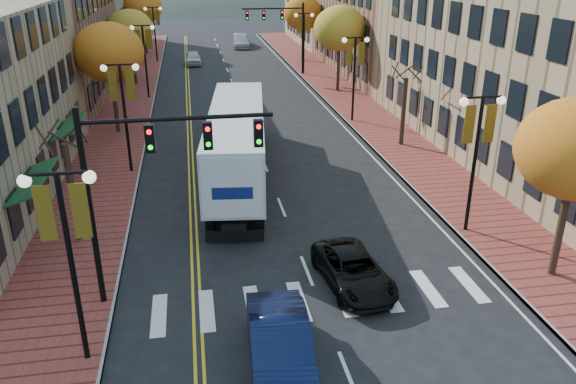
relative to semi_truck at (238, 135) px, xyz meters
name	(u,v)px	position (x,y,z in m)	size (l,w,h in m)	color
ground	(332,334)	(1.64, -14.29, -2.39)	(200.00, 200.00, 0.00)	black
sidewalk_left	(129,103)	(-7.36, 18.21, -2.32)	(4.00, 85.00, 0.15)	brown
sidewalk_right	(342,94)	(10.64, 18.21, -2.32)	(4.00, 85.00, 0.15)	brown
building_left_mid	(25,31)	(-15.36, 21.71, 3.11)	(12.00, 24.00, 11.00)	brown
building_left_far	(78,13)	(-15.36, 46.71, 2.36)	(12.00, 26.00, 9.50)	#9E8966
building_right_mid	(410,22)	(20.14, 27.71, 2.61)	(15.00, 24.00, 10.00)	brown
building_right_far	(351,1)	(20.14, 49.71, 3.11)	(15.00, 20.00, 11.00)	#9E8966
tree_left_a	(72,193)	(-7.36, -6.29, -0.14)	(0.28, 0.28, 4.20)	#382619
tree_left_b	(109,52)	(-7.36, 9.71, 3.05)	(4.48, 4.48, 7.21)	#382619
tree_left_c	(130,29)	(-7.36, 25.71, 2.66)	(4.16, 4.16, 6.69)	#382619
tree_left_d	(142,7)	(-7.36, 43.71, 3.21)	(4.61, 4.61, 7.42)	#382619
tree_right_b	(403,112)	(10.64, 3.71, -0.14)	(0.28, 0.28, 4.20)	#382619
tree_right_c	(340,29)	(10.64, 19.71, 3.05)	(4.48, 4.48, 7.21)	#382619
tree_right_d	(303,13)	(10.64, 35.71, 2.89)	(4.35, 4.35, 7.00)	#382619
lamp_left_a	(66,233)	(-5.86, -14.29, 1.90)	(1.96, 0.36, 6.05)	black
lamp_left_b	(123,97)	(-5.86, 1.71, 1.90)	(1.96, 0.36, 6.05)	black
lamp_left_c	(144,47)	(-5.86, 19.71, 1.90)	(1.96, 0.36, 6.05)	black
lamp_left_d	(154,23)	(-5.86, 37.71, 1.90)	(1.96, 0.36, 6.05)	black
lamp_right_a	(478,138)	(9.14, -8.29, 1.90)	(1.96, 0.36, 6.05)	black
lamp_right_b	(355,63)	(9.14, 9.71, 1.90)	(1.96, 0.36, 6.05)	black
lamp_right_c	(304,31)	(9.14, 27.71, 1.90)	(1.96, 0.36, 6.05)	black
traffic_mast_near	(147,168)	(-3.84, -11.29, 2.53)	(6.10, 0.35, 7.00)	black
traffic_mast_far	(284,25)	(7.12, 27.71, 2.53)	(6.10, 0.34, 7.00)	black
semi_truck	(238,135)	(0.00, 0.00, 0.00)	(4.50, 16.58, 4.10)	black
navy_sedan	(280,347)	(-0.26, -15.68, -1.58)	(1.73, 4.96, 1.63)	#0C1433
black_suv	(353,270)	(3.10, -11.59, -1.78)	(2.05, 4.44, 1.23)	black
car_far_white	(193,58)	(-1.83, 35.53, -1.67)	(1.71, 4.25, 1.45)	silver
car_far_silver	(242,42)	(4.75, 47.35, -1.64)	(2.13, 5.23, 1.52)	#AEAEB6
car_far_oncoming	(240,39)	(4.75, 49.92, -1.62)	(1.64, 4.71, 1.55)	#ACADB3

